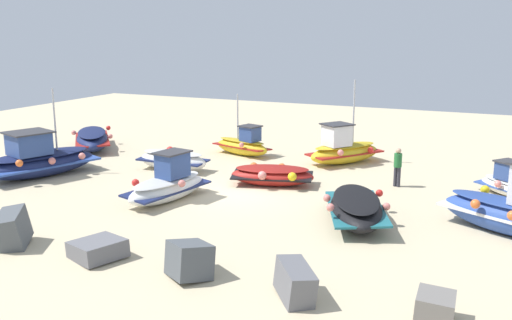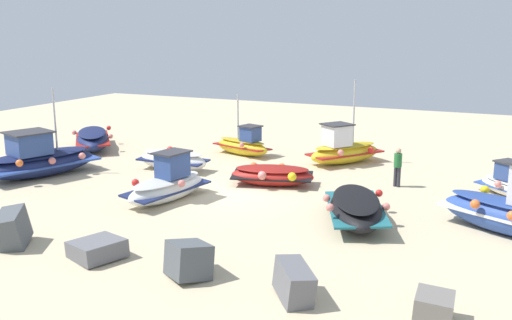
% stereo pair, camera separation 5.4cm
% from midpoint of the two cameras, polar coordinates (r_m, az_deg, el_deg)
% --- Properties ---
extents(ground_plane, '(54.40, 54.40, 0.00)m').
position_cam_midpoint_polar(ground_plane, '(22.65, -2.23, -3.29)').
color(ground_plane, beige).
extents(fishing_boat_0, '(3.12, 4.46, 1.00)m').
position_cam_midpoint_polar(fishing_boat_0, '(19.45, 9.82, -4.73)').
color(fishing_boat_0, black).
rests_on(fishing_boat_0, ground_plane).
extents(fishing_boat_1, '(2.01, 3.98, 1.87)m').
position_cam_midpoint_polar(fishing_boat_1, '(21.82, -8.81, -2.42)').
color(fishing_boat_1, white).
rests_on(fishing_boat_1, ground_plane).
extents(fishing_boat_2, '(3.45, 5.37, 3.83)m').
position_cam_midpoint_polar(fishing_boat_2, '(26.77, -20.82, -0.01)').
color(fishing_boat_2, navy).
rests_on(fishing_boat_2, ground_plane).
extents(fishing_boat_3, '(3.41, 1.78, 0.94)m').
position_cam_midpoint_polar(fishing_boat_3, '(26.43, -8.34, 0.02)').
color(fishing_boat_3, white).
rests_on(fishing_boat_3, ground_plane).
extents(fishing_boat_5, '(4.30, 4.58, 1.08)m').
position_cam_midpoint_polar(fishing_boat_5, '(32.11, -16.03, 2.03)').
color(fishing_boat_5, navy).
rests_on(fishing_boat_5, ground_plane).
extents(fishing_boat_6, '(3.36, 3.99, 3.99)m').
position_cam_midpoint_polar(fishing_boat_6, '(27.76, 8.65, 1.02)').
color(fishing_boat_6, gold).
rests_on(fishing_boat_6, ground_plane).
extents(fishing_boat_7, '(3.69, 2.29, 0.83)m').
position_cam_midpoint_polar(fishing_boat_7, '(23.69, 1.56, -1.52)').
color(fishing_boat_7, maroon).
rests_on(fishing_boat_7, ground_plane).
extents(fishing_boat_8, '(3.47, 2.03, 3.13)m').
position_cam_midpoint_polar(fishing_boat_8, '(29.33, -1.36, 1.55)').
color(fishing_boat_8, gold).
rests_on(fishing_boat_8, ground_plane).
extents(fishing_boat_9, '(4.47, 3.16, 2.40)m').
position_cam_midpoint_polar(fishing_boat_9, '(19.68, 23.93, -4.56)').
color(fishing_boat_9, '#2D4C9E').
rests_on(fishing_boat_9, ground_plane).
extents(person_walking, '(0.32, 0.32, 1.61)m').
position_cam_midpoint_polar(person_walking, '(24.02, 13.85, -0.44)').
color(person_walking, '#2D2D38').
rests_on(person_walking, ground_plane).
extents(breakwater_rocks, '(24.66, 2.21, 1.28)m').
position_cam_midpoint_polar(breakwater_rocks, '(17.10, -17.00, -7.93)').
color(breakwater_rocks, '#4C5156').
rests_on(breakwater_rocks, ground_plane).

